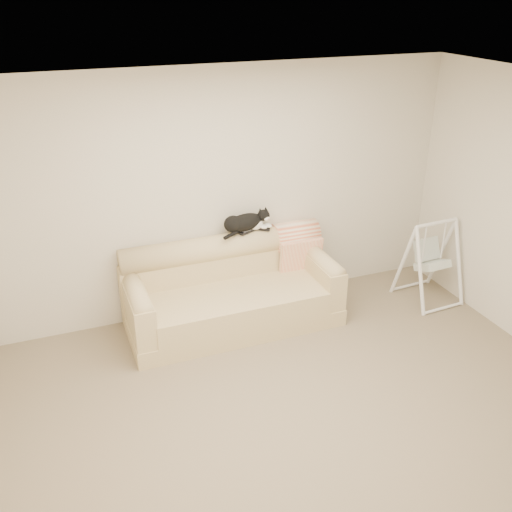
{
  "coord_description": "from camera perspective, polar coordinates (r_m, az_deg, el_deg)",
  "views": [
    {
      "loc": [
        -1.74,
        -3.35,
        3.29
      ],
      "look_at": [
        0.05,
        1.27,
        0.9
      ],
      "focal_mm": 40.0,
      "sensor_mm": 36.0,
      "label": 1
    }
  ],
  "objects": [
    {
      "name": "ground_plane",
      "position": [
        5.01,
        4.86,
        -15.41
      ],
      "size": [
        5.0,
        5.0,
        0.0
      ],
      "primitive_type": "plane",
      "color": "#756755",
      "rests_on": "ground"
    },
    {
      "name": "baby_swing",
      "position": [
        6.66,
        17.06,
        -0.44
      ],
      "size": [
        0.62,
        0.65,
        0.96
      ],
      "color": "white",
      "rests_on": "ground"
    },
    {
      "name": "remote_a",
      "position": [
        6.02,
        -0.92,
        2.45
      ],
      "size": [
        0.18,
        0.12,
        0.03
      ],
      "color": "black",
      "rests_on": "sofa"
    },
    {
      "name": "tuxedo_cat",
      "position": [
        5.99,
        -1.06,
        3.39
      ],
      "size": [
        0.6,
        0.33,
        0.24
      ],
      "color": "black",
      "rests_on": "sofa"
    },
    {
      "name": "sofa",
      "position": [
        6.0,
        -2.53,
        -3.6
      ],
      "size": [
        2.2,
        0.93,
        0.9
      ],
      "color": "#C9B881",
      "rests_on": "ground"
    },
    {
      "name": "room_shell",
      "position": [
        4.17,
        5.63,
        0.62
      ],
      "size": [
        5.04,
        4.04,
        2.6
      ],
      "color": "beige",
      "rests_on": "ground"
    },
    {
      "name": "throw_blanket",
      "position": [
        6.31,
        4.02,
        1.69
      ],
      "size": [
        0.49,
        0.38,
        0.58
      ],
      "color": "#E56F48",
      "rests_on": "sofa"
    },
    {
      "name": "remote_b",
      "position": [
        6.09,
        0.61,
        2.72
      ],
      "size": [
        0.17,
        0.13,
        0.02
      ],
      "color": "black",
      "rests_on": "sofa"
    }
  ]
}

